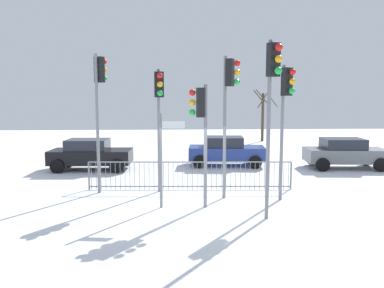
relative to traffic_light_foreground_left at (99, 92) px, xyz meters
name	(u,v)px	position (x,y,z in m)	size (l,w,h in m)	color
ground_plane	(194,210)	(3.25, -2.44, -3.63)	(60.00, 60.00, 0.00)	white
traffic_light_foreground_left	(99,92)	(0.00, 0.00, 0.00)	(0.44, 0.50, 4.98)	slate
traffic_light_mid_left	(159,103)	(2.13, -0.16, -0.37)	(0.35, 0.57, 4.45)	slate
traffic_light_foreground_right	(286,102)	(6.29, -1.55, -0.33)	(0.41, 0.52, 4.50)	slate
traffic_light_rear_right	(201,118)	(3.46, -2.20, -0.82)	(0.57, 0.34, 3.85)	slate
traffic_light_mid_right	(272,90)	(5.31, -3.55, 0.02)	(0.37, 0.55, 5.01)	slate
traffic_light_rear_left	(229,95)	(4.48, -1.13, -0.11)	(0.53, 0.40, 4.82)	slate
direction_sign_post	(163,155)	(2.29, -2.15, -1.97)	(0.79, 0.15, 2.97)	slate
pedestrian_guard_railing	(190,175)	(3.24, 0.21, -3.08)	(7.64, 0.43, 1.07)	slate
car_black_far	(90,154)	(-1.33, 4.50, -2.87)	(3.86, 2.05, 1.47)	black
car_blue_trailing	(226,151)	(5.31, 5.34, -2.87)	(3.94, 2.23, 1.47)	navy
car_grey_mid	(345,153)	(10.99, 4.26, -2.87)	(3.92, 2.17, 1.47)	slate
bare_tree_left	(263,114)	(9.72, 16.14, -1.46)	(1.92, 1.80, 4.08)	#473828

